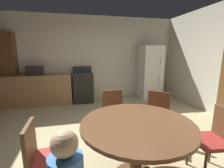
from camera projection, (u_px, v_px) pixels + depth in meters
ground_plane at (111, 145)px, 2.66m from camera, size 14.00×14.00×0.00m
wall_back at (92, 58)px, 5.24m from camera, size 5.92×0.12×2.70m
kitchen_counter at (38, 90)px, 4.67m from camera, size 1.97×0.60×0.90m
pantry_column at (9, 70)px, 4.56m from camera, size 0.44×0.36×2.10m
oven_range at (83, 87)px, 4.96m from camera, size 0.60×0.60×1.10m
refrigerator at (150, 72)px, 5.32m from camera, size 0.68×0.68×1.76m
microwave at (35, 70)px, 4.55m from camera, size 0.44×0.32×0.26m
dining_table at (137, 134)px, 1.83m from camera, size 1.31×1.31×0.76m
chair_west at (44, 157)px, 1.60m from camera, size 0.41×0.41×0.87m
chair_northeast at (157, 113)px, 2.73m from camera, size 0.56×0.56×0.87m
chair_north at (114, 111)px, 2.82m from camera, size 0.41×0.41×0.87m
chair_east at (216, 137)px, 1.97m from camera, size 0.44×0.44×0.87m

